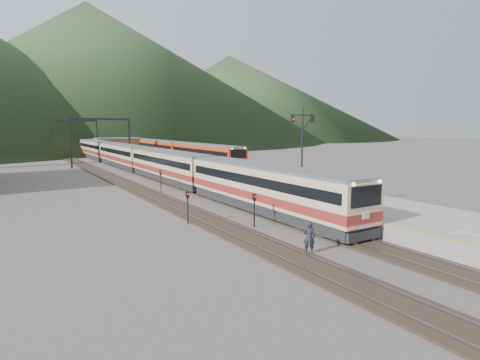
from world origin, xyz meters
TOP-DOWN VIEW (x-y plane):
  - ground at (0.00, 0.00)m, footprint 400.00×400.00m
  - track_main at (0.00, 40.00)m, footprint 2.60×200.00m
  - track_far at (-5.00, 40.00)m, footprint 2.60×200.00m
  - track_second at (11.50, 40.00)m, footprint 2.60×200.00m
  - platform at (5.60, 38.00)m, footprint 8.00×100.00m
  - gantry_near at (-2.85, 55.00)m, footprint 9.55×0.25m
  - gantry_far at (-2.85, 80.00)m, footprint 9.55×0.25m
  - station_shed at (5.60, 78.00)m, footprint 9.40×4.40m
  - hill_b at (30.00, 230.00)m, footprint 220.00×220.00m
  - hill_c at (110.00, 210.00)m, footprint 160.00×160.00m
  - main_train at (0.00, 42.52)m, footprint 2.93×80.20m
  - second_train at (11.50, 66.94)m, footprint 3.08×63.18m
  - signal_mast at (2.37, 10.83)m, footprint 2.20×0.35m
  - short_signal_a at (-3.14, 9.03)m, footprint 0.25×0.21m
  - short_signal_b at (-3.51, 25.72)m, footprint 0.23×0.17m
  - short_signal_c at (-6.55, 12.19)m, footprint 0.22×0.16m
  - worker at (-3.67, 2.94)m, footprint 0.75×0.71m

SIDE VIEW (x-z plane):
  - ground at x=0.00m, z-range 0.00..0.00m
  - track_main at x=0.00m, z-range -0.05..0.18m
  - track_far at x=-5.00m, z-range -0.05..0.18m
  - track_second at x=11.50m, z-range -0.05..0.18m
  - platform at x=5.60m, z-range 0.00..1.00m
  - worker at x=-3.67m, z-range 0.00..1.72m
  - short_signal_a at x=-3.14m, z-range 0.33..2.60m
  - short_signal_b at x=-3.51m, z-range 0.33..2.60m
  - short_signal_c at x=-6.55m, z-range 0.33..2.60m
  - main_train at x=0.00m, z-range 0.23..3.80m
  - second_train at x=11.50m, z-range 0.23..3.99m
  - station_shed at x=5.60m, z-range 1.02..4.12m
  - signal_mast at x=2.37m, z-range 1.78..8.90m
  - gantry_near at x=-2.85m, z-range 1.59..9.59m
  - gantry_far at x=-2.85m, z-range 1.59..9.59m
  - hill_c at x=110.00m, z-range 0.00..50.00m
  - hill_b at x=30.00m, z-range 0.00..75.00m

